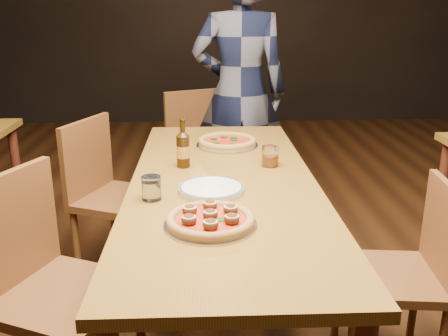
{
  "coord_description": "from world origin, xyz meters",
  "views": [
    {
      "loc": [
        -0.09,
        -2.04,
        1.47
      ],
      "look_at": [
        0.0,
        -0.05,
        0.82
      ],
      "focal_mm": 40.0,
      "sensor_mm": 36.0,
      "label": 1
    }
  ],
  "objects_px": {
    "chair_main_nw": "(64,294)",
    "pizza_margherita": "(227,142)",
    "amber_glass": "(270,156)",
    "chair_end": "(206,156)",
    "plate_stack": "(211,189)",
    "chair_main_e": "(391,275)",
    "table_main": "(224,195)",
    "chair_main_sw": "(121,198)",
    "pizza_meatball": "(210,219)",
    "diner": "(240,94)",
    "beer_bottle": "(183,150)",
    "water_glass": "(151,188)"
  },
  "relations": [
    {
      "from": "chair_main_nw",
      "to": "pizza_margherita",
      "type": "distance_m",
      "value": 1.22
    },
    {
      "from": "pizza_margherita",
      "to": "amber_glass",
      "type": "relative_size",
      "value": 3.42
    },
    {
      "from": "chair_end",
      "to": "plate_stack",
      "type": "xyz_separation_m",
      "value": [
        0.01,
        -1.44,
        0.29
      ]
    },
    {
      "from": "chair_main_e",
      "to": "amber_glass",
      "type": "bearing_deg",
      "value": -131.13
    },
    {
      "from": "table_main",
      "to": "chair_main_nw",
      "type": "relative_size",
      "value": 2.09
    },
    {
      "from": "chair_main_sw",
      "to": "pizza_meatball",
      "type": "xyz_separation_m",
      "value": [
        0.48,
        -1.0,
        0.31
      ]
    },
    {
      "from": "chair_main_nw",
      "to": "diner",
      "type": "relative_size",
      "value": 0.53
    },
    {
      "from": "pizza_meatball",
      "to": "table_main",
      "type": "bearing_deg",
      "value": 82.12
    },
    {
      "from": "plate_stack",
      "to": "diner",
      "type": "relative_size",
      "value": 0.15
    },
    {
      "from": "chair_end",
      "to": "beer_bottle",
      "type": "height_order",
      "value": "beer_bottle"
    },
    {
      "from": "chair_main_e",
      "to": "pizza_meatball",
      "type": "bearing_deg",
      "value": -69.87
    },
    {
      "from": "chair_main_e",
      "to": "plate_stack",
      "type": "distance_m",
      "value": 0.81
    },
    {
      "from": "chair_main_e",
      "to": "chair_main_sw",
      "type": "bearing_deg",
      "value": -118.28
    },
    {
      "from": "chair_main_e",
      "to": "beer_bottle",
      "type": "bearing_deg",
      "value": -113.41
    },
    {
      "from": "table_main",
      "to": "chair_main_nw",
      "type": "distance_m",
      "value": 0.77
    },
    {
      "from": "pizza_margherita",
      "to": "diner",
      "type": "bearing_deg",
      "value": 81.06
    },
    {
      "from": "chair_main_e",
      "to": "water_glass",
      "type": "distance_m",
      "value": 1.03
    },
    {
      "from": "chair_main_sw",
      "to": "water_glass",
      "type": "distance_m",
      "value": 0.86
    },
    {
      "from": "table_main",
      "to": "pizza_margherita",
      "type": "relative_size",
      "value": 5.99
    },
    {
      "from": "chair_main_e",
      "to": "pizza_margherita",
      "type": "relative_size",
      "value": 2.57
    },
    {
      "from": "pizza_meatball",
      "to": "pizza_margherita",
      "type": "bearing_deg",
      "value": 83.99
    },
    {
      "from": "chair_main_nw",
      "to": "chair_end",
      "type": "xyz_separation_m",
      "value": [
        0.53,
        1.74,
        -0.01
      ]
    },
    {
      "from": "beer_bottle",
      "to": "diner",
      "type": "height_order",
      "value": "diner"
    },
    {
      "from": "pizza_margherita",
      "to": "plate_stack",
      "type": "height_order",
      "value": "pizza_margherita"
    },
    {
      "from": "plate_stack",
      "to": "chair_end",
      "type": "bearing_deg",
      "value": 90.52
    },
    {
      "from": "chair_main_e",
      "to": "water_glass",
      "type": "bearing_deg",
      "value": -88.09
    },
    {
      "from": "chair_main_sw",
      "to": "diner",
      "type": "height_order",
      "value": "diner"
    },
    {
      "from": "table_main",
      "to": "beer_bottle",
      "type": "height_order",
      "value": "beer_bottle"
    },
    {
      "from": "table_main",
      "to": "diner",
      "type": "distance_m",
      "value": 1.37
    },
    {
      "from": "chair_main_sw",
      "to": "amber_glass",
      "type": "relative_size",
      "value": 9.49
    },
    {
      "from": "chair_main_nw",
      "to": "chair_main_sw",
      "type": "height_order",
      "value": "chair_main_nw"
    },
    {
      "from": "pizza_meatball",
      "to": "pizza_margherita",
      "type": "distance_m",
      "value": 1.03
    },
    {
      "from": "table_main",
      "to": "beer_bottle",
      "type": "bearing_deg",
      "value": 133.34
    },
    {
      "from": "chair_main_nw",
      "to": "beer_bottle",
      "type": "bearing_deg",
      "value": -9.49
    },
    {
      "from": "water_glass",
      "to": "diner",
      "type": "height_order",
      "value": "diner"
    },
    {
      "from": "chair_main_sw",
      "to": "pizza_meatball",
      "type": "bearing_deg",
      "value": -132.22
    },
    {
      "from": "chair_main_sw",
      "to": "pizza_margherita",
      "type": "distance_m",
      "value": 0.66
    },
    {
      "from": "chair_end",
      "to": "diner",
      "type": "relative_size",
      "value": 0.53
    },
    {
      "from": "chair_end",
      "to": "water_glass",
      "type": "distance_m",
      "value": 1.56
    },
    {
      "from": "chair_end",
      "to": "plate_stack",
      "type": "height_order",
      "value": "chair_end"
    },
    {
      "from": "pizza_meatball",
      "to": "water_glass",
      "type": "bearing_deg",
      "value": 131.63
    },
    {
      "from": "table_main",
      "to": "plate_stack",
      "type": "relative_size",
      "value": 7.61
    },
    {
      "from": "chair_main_sw",
      "to": "chair_main_e",
      "type": "bearing_deg",
      "value": -101.67
    },
    {
      "from": "amber_glass",
      "to": "beer_bottle",
      "type": "bearing_deg",
      "value": 179.54
    },
    {
      "from": "chair_main_sw",
      "to": "amber_glass",
      "type": "bearing_deg",
      "value": -91.86
    },
    {
      "from": "table_main",
      "to": "chair_main_e",
      "type": "bearing_deg",
      "value": -23.07
    },
    {
      "from": "amber_glass",
      "to": "table_main",
      "type": "bearing_deg",
      "value": -140.43
    },
    {
      "from": "table_main",
      "to": "pizza_margherita",
      "type": "distance_m",
      "value": 0.56
    },
    {
      "from": "pizza_margherita",
      "to": "beer_bottle",
      "type": "xyz_separation_m",
      "value": [
        -0.22,
        -0.36,
        0.06
      ]
    },
    {
      "from": "chair_main_sw",
      "to": "pizza_margherita",
      "type": "relative_size",
      "value": 2.78
    }
  ]
}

